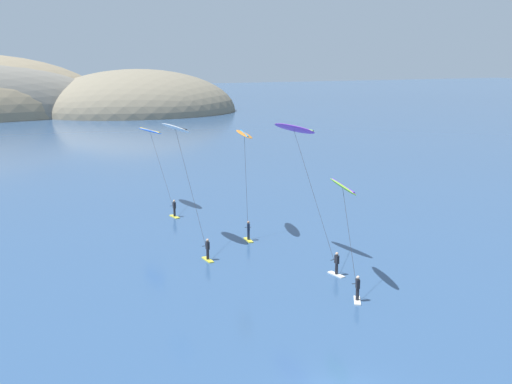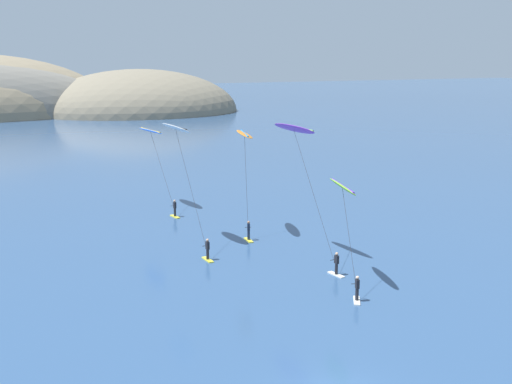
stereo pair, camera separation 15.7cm
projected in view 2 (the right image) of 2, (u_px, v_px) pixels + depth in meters
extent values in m
ellipsoid|color=#7A705B|center=(139.00, 112.00, 172.24)|extent=(53.81, 43.14, 22.94)
cube|color=silver|center=(357.00, 301.00, 41.02)|extent=(1.10, 1.50, 0.08)
cylinder|color=black|center=(357.00, 294.00, 40.93)|extent=(0.22, 0.22, 0.80)
cube|color=black|center=(357.00, 284.00, 40.78)|extent=(0.27, 0.38, 0.60)
sphere|color=beige|center=(358.00, 278.00, 40.69)|extent=(0.22, 0.22, 0.22)
cylinder|color=black|center=(355.00, 284.00, 41.14)|extent=(0.54, 0.17, 0.04)
ellipsoid|color=#8CD12D|center=(342.00, 187.00, 43.08)|extent=(2.21, 4.99, 0.84)
cylinder|color=#722DD1|center=(342.00, 186.00, 43.07)|extent=(1.24, 4.54, 0.16)
cylinder|color=#333338|center=(349.00, 235.00, 42.12)|extent=(0.79, 3.20, 5.61)
cube|color=yellow|center=(175.00, 217.00, 62.14)|extent=(0.64, 1.55, 0.08)
cylinder|color=black|center=(175.00, 212.00, 62.05)|extent=(0.22, 0.22, 0.80)
cube|color=black|center=(175.00, 205.00, 61.90)|extent=(0.25, 0.37, 0.60)
sphere|color=tan|center=(175.00, 201.00, 61.81)|extent=(0.22, 0.22, 0.22)
cylinder|color=black|center=(173.00, 206.00, 62.21)|extent=(0.55, 0.12, 0.04)
ellipsoid|color=blue|center=(150.00, 131.00, 64.97)|extent=(2.06, 5.29, 0.56)
cylinder|color=gold|center=(150.00, 130.00, 64.96)|extent=(0.86, 4.87, 0.16)
cylinder|color=#333338|center=(162.00, 168.00, 63.60)|extent=(0.75, 5.03, 6.69)
cube|color=yellow|center=(208.00, 260.00, 49.17)|extent=(0.50, 1.52, 0.08)
cylinder|color=black|center=(208.00, 254.00, 49.08)|extent=(0.22, 0.22, 0.80)
cube|color=black|center=(208.00, 245.00, 48.93)|extent=(0.24, 0.36, 0.60)
sphere|color=tan|center=(207.00, 240.00, 48.84)|extent=(0.22, 0.22, 0.22)
cylinder|color=black|center=(206.00, 246.00, 49.25)|extent=(0.55, 0.10, 0.04)
ellipsoid|color=white|center=(175.00, 128.00, 51.93)|extent=(2.04, 4.66, 0.86)
cylinder|color=black|center=(175.00, 127.00, 51.92)|extent=(0.63, 4.28, 0.16)
cylinder|color=#333338|center=(190.00, 186.00, 50.60)|extent=(0.61, 5.29, 8.47)
cube|color=yellow|center=(249.00, 240.00, 54.33)|extent=(0.52, 1.53, 0.08)
cylinder|color=#192338|center=(249.00, 235.00, 54.24)|extent=(0.22, 0.22, 0.80)
cube|color=#192338|center=(249.00, 227.00, 54.09)|extent=(0.28, 0.38, 0.60)
sphere|color=#9E7051|center=(249.00, 222.00, 54.00)|extent=(0.22, 0.22, 0.22)
cylinder|color=black|center=(248.00, 227.00, 54.46)|extent=(0.54, 0.18, 0.04)
ellipsoid|color=orange|center=(244.00, 134.00, 54.83)|extent=(2.53, 4.95, 0.66)
cylinder|color=#0F7FE5|center=(244.00, 134.00, 54.82)|extent=(1.34, 4.42, 0.16)
cylinder|color=#333338|center=(246.00, 181.00, 54.65)|extent=(0.57, 2.03, 7.61)
cube|color=silver|center=(336.00, 275.00, 45.84)|extent=(0.66, 1.55, 0.08)
cylinder|color=black|center=(336.00, 269.00, 45.75)|extent=(0.22, 0.22, 0.80)
cube|color=black|center=(337.00, 259.00, 45.60)|extent=(0.24, 0.36, 0.60)
sphere|color=tan|center=(337.00, 254.00, 45.51)|extent=(0.22, 0.22, 0.22)
cylinder|color=black|center=(334.00, 260.00, 45.92)|extent=(0.55, 0.10, 0.04)
ellipsoid|color=purple|center=(294.00, 128.00, 48.54)|extent=(1.71, 5.37, 0.81)
cylinder|color=#7ACC42|center=(294.00, 128.00, 48.53)|extent=(0.74, 5.00, 0.16)
cylinder|color=#333338|center=(313.00, 193.00, 47.24)|extent=(0.65, 5.33, 8.81)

